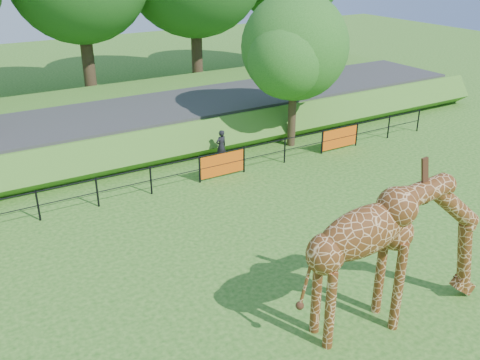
{
  "coord_description": "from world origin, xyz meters",
  "views": [
    {
      "loc": [
        -6.39,
        -9.0,
        8.52
      ],
      "look_at": [
        1.14,
        3.55,
        2.0
      ],
      "focal_mm": 40.0,
      "sensor_mm": 36.0,
      "label": 1
    }
  ],
  "objects": [
    {
      "name": "visitor",
      "position": [
        3.73,
        9.41,
        0.71
      ],
      "size": [
        0.57,
        0.43,
        1.42
      ],
      "primitive_type": "imported",
      "rotation": [
        0.0,
        0.0,
        3.32
      ],
      "color": "black",
      "rests_on": "ground"
    },
    {
      "name": "perimeter_fence",
      "position": [
        0.0,
        8.0,
        0.55
      ],
      "size": [
        28.07,
        0.1,
        1.1
      ],
      "primitive_type": null,
      "color": "black",
      "rests_on": "ground"
    },
    {
      "name": "giraffe",
      "position": [
        2.31,
        -1.7,
        1.87
      ],
      "size": [
        5.31,
        1.68,
        3.73
      ],
      "primitive_type": null,
      "rotation": [
        0.0,
        0.0,
        -0.14
      ],
      "color": "#5C3013",
      "rests_on": "ground"
    },
    {
      "name": "embankment",
      "position": [
        0.0,
        15.5,
        0.65
      ],
      "size": [
        40.0,
        9.0,
        1.3
      ],
      "primitive_type": "cube",
      "color": "#235C17",
      "rests_on": "ground"
    },
    {
      "name": "tree_east",
      "position": [
        7.6,
        9.63,
        4.28
      ],
      "size": [
        5.4,
        4.71,
        6.76
      ],
      "color": "#2E2314",
      "rests_on": "ground"
    },
    {
      "name": "ground",
      "position": [
        0.0,
        0.0,
        0.0
      ],
      "size": [
        90.0,
        90.0,
        0.0
      ],
      "primitive_type": "plane",
      "color": "#235C17",
      "rests_on": "ground"
    },
    {
      "name": "road",
      "position": [
        0.0,
        14.0,
        1.36
      ],
      "size": [
        40.0,
        5.0,
        0.12
      ],
      "primitive_type": "cube",
      "color": "#313134",
      "rests_on": "embankment"
    }
  ]
}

